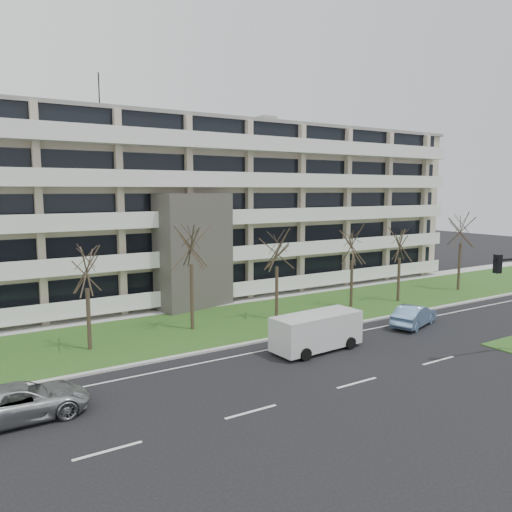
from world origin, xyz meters
TOP-DOWN VIEW (x-y plane):
  - ground at (0.00, 0.00)m, footprint 160.00×160.00m
  - grass_verge at (0.00, 13.00)m, footprint 90.00×10.00m
  - curb at (0.00, 8.00)m, footprint 90.00×0.35m
  - sidewalk at (0.00, 18.50)m, footprint 90.00×2.00m
  - lane_edge_line at (0.00, 6.50)m, footprint 90.00×0.12m
  - apartment_building at (-0.01, 25.32)m, footprint 60.50×15.10m
  - silver_pickup at (-14.24, 4.36)m, footprint 5.31×2.47m
  - blue_sedan at (10.40, 5.49)m, footprint 4.76×2.95m
  - white_van at (1.56, 4.98)m, footprint 5.68×2.58m
  - tree_2 at (-9.74, 11.94)m, footprint 3.25×3.25m
  - tree_3 at (-2.87, 12.68)m, footprint 3.96×3.96m
  - tree_4 at (3.41, 11.92)m, footprint 3.43×3.43m
  - tree_5 at (10.62, 11.97)m, footprint 3.36×3.36m
  - tree_6 at (15.33, 11.39)m, footprint 3.29×3.29m
  - tree_7 at (23.70, 11.73)m, footprint 3.92×3.92m

SIDE VIEW (x-z plane):
  - ground at x=0.00m, z-range 0.00..0.00m
  - lane_edge_line at x=0.00m, z-range 0.00..0.01m
  - grass_verge at x=0.00m, z-range 0.00..0.06m
  - sidewalk at x=0.00m, z-range 0.00..0.08m
  - curb at x=0.00m, z-range 0.00..0.12m
  - silver_pickup at x=-14.24m, z-range 0.00..1.47m
  - blue_sedan at x=10.40m, z-range 0.00..1.48m
  - white_van at x=1.56m, z-range 0.21..2.36m
  - tree_2 at x=-9.74m, z-range 1.80..8.31m
  - tree_6 at x=15.33m, z-range 1.82..8.41m
  - tree_5 at x=10.62m, z-range 1.86..8.58m
  - tree_4 at x=3.41m, z-range 1.90..8.77m
  - tree_7 at x=23.70m, z-range 2.18..10.03m
  - tree_3 at x=-2.87m, z-range 2.20..10.11m
  - apartment_building at x=-0.01m, z-range -1.76..16.99m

